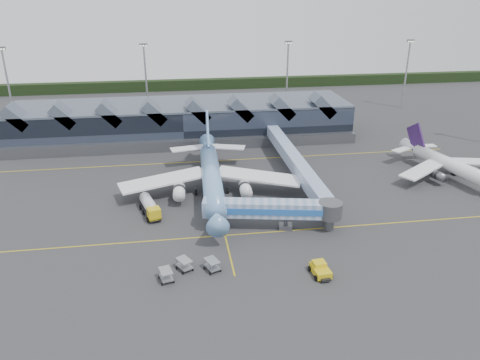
{
  "coord_description": "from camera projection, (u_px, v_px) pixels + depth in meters",
  "views": [
    {
      "loc": [
        -7.7,
        -76.57,
        39.33
      ],
      "look_at": [
        4.32,
        3.71,
        5.0
      ],
      "focal_mm": 35.0,
      "sensor_mm": 36.0,
      "label": 1
    }
  ],
  "objects": [
    {
      "name": "pushback_tug",
      "position": [
        320.0,
        270.0,
        68.01
      ],
      "size": [
        2.92,
        4.31,
        1.82
      ],
      "rotation": [
        0.0,
        0.0,
        0.09
      ],
      "color": "gold",
      "rests_on": "ground"
    },
    {
      "name": "fuel_truck",
      "position": [
        149.0,
        206.0,
        85.58
      ],
      "size": [
        4.3,
        8.74,
        2.93
      ],
      "rotation": [
        0.0,
        0.0,
        0.28
      ],
      "color": "black",
      "rests_on": "ground"
    },
    {
      "name": "terminal",
      "position": [
        182.0,
        120.0,
        126.65
      ],
      "size": [
        90.0,
        22.25,
        12.52
      ],
      "color": "black",
      "rests_on": "ground"
    },
    {
      "name": "jet_bridge",
      "position": [
        280.0,
        210.0,
        79.63
      ],
      "size": [
        23.62,
        7.68,
        5.3
      ],
      "rotation": [
        0.0,
        0.0,
        -0.19
      ],
      "color": "#6E8FB8",
      "rests_on": "ground"
    },
    {
      "name": "main_airliner",
      "position": [
        211.0,
        175.0,
        93.02
      ],
      "size": [
        37.01,
        42.57,
        13.68
      ],
      "rotation": [
        0.0,
        0.0,
        -0.04
      ],
      "color": "#6F9CE2",
      "rests_on": "ground"
    },
    {
      "name": "baggage_carts",
      "position": [
        188.0,
        268.0,
        68.16
      ],
      "size": [
        9.08,
        5.3,
        1.76
      ],
      "rotation": [
        0.0,
        0.0,
        0.4
      ],
      "color": "#999CA1",
      "rests_on": "ground"
    },
    {
      "name": "regional_jet",
      "position": [
        447.0,
        163.0,
        101.5
      ],
      "size": [
        25.51,
        28.34,
        9.81
      ],
      "rotation": [
        0.0,
        0.0,
        0.24
      ],
      "color": "white",
      "rests_on": "ground"
    },
    {
      "name": "ground",
      "position": [
        220.0,
        214.0,
        86.11
      ],
      "size": [
        260.0,
        260.0,
        0.0
      ],
      "primitive_type": "plane",
      "color": "#2C2C2F",
      "rests_on": "ground"
    },
    {
      "name": "light_masts",
      "position": [
        266.0,
        79.0,
        141.31
      ],
      "size": [
        132.4,
        42.56,
        22.45
      ],
      "color": "gray",
      "rests_on": "ground"
    },
    {
      "name": "taxi_stripes",
      "position": [
        215.0,
        192.0,
        95.22
      ],
      "size": [
        120.0,
        60.0,
        0.01
      ],
      "color": "gold",
      "rests_on": "ground"
    },
    {
      "name": "tree_line_far",
      "position": [
        190.0,
        85.0,
        185.53
      ],
      "size": [
        260.0,
        4.0,
        4.0
      ],
      "primitive_type": "cube",
      "color": "black",
      "rests_on": "ground"
    }
  ]
}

